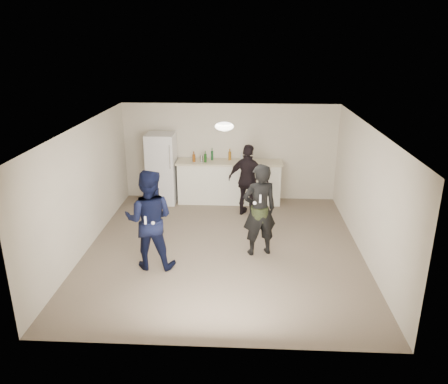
{
  "coord_description": "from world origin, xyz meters",
  "views": [
    {
      "loc": [
        0.43,
        -7.97,
        4.07
      ],
      "look_at": [
        0.0,
        0.2,
        1.15
      ],
      "focal_mm": 35.0,
      "sensor_mm": 36.0,
      "label": 1
    }
  ],
  "objects_px": {
    "counter": "(229,183)",
    "shaker": "(202,159)",
    "fridge": "(162,169)",
    "man": "(149,220)",
    "woman": "(259,210)",
    "spectator": "(248,180)"
  },
  "relations": [
    {
      "from": "shaker",
      "to": "spectator",
      "type": "relative_size",
      "value": 0.1
    },
    {
      "from": "man",
      "to": "woman",
      "type": "bearing_deg",
      "value": -162.7
    },
    {
      "from": "woman",
      "to": "man",
      "type": "bearing_deg",
      "value": -0.99
    },
    {
      "from": "counter",
      "to": "man",
      "type": "xyz_separation_m",
      "value": [
        -1.31,
        -3.44,
        0.41
      ]
    },
    {
      "from": "fridge",
      "to": "man",
      "type": "distance_m",
      "value": 3.39
    },
    {
      "from": "man",
      "to": "counter",
      "type": "bearing_deg",
      "value": -110.39
    },
    {
      "from": "counter",
      "to": "fridge",
      "type": "distance_m",
      "value": 1.76
    },
    {
      "from": "fridge",
      "to": "spectator",
      "type": "relative_size",
      "value": 1.04
    },
    {
      "from": "spectator",
      "to": "woman",
      "type": "bearing_deg",
      "value": 117.84
    },
    {
      "from": "woman",
      "to": "shaker",
      "type": "bearing_deg",
      "value": -80.93
    },
    {
      "from": "counter",
      "to": "man",
      "type": "distance_m",
      "value": 3.7
    },
    {
      "from": "counter",
      "to": "fridge",
      "type": "xyz_separation_m",
      "value": [
        -1.72,
        -0.07,
        0.38
      ]
    },
    {
      "from": "counter",
      "to": "spectator",
      "type": "bearing_deg",
      "value": -59.63
    },
    {
      "from": "shaker",
      "to": "man",
      "type": "relative_size",
      "value": 0.09
    },
    {
      "from": "counter",
      "to": "shaker",
      "type": "xyz_separation_m",
      "value": [
        -0.7,
        -0.07,
        0.65
      ]
    },
    {
      "from": "fridge",
      "to": "counter",
      "type": "bearing_deg",
      "value": 2.33
    },
    {
      "from": "shaker",
      "to": "man",
      "type": "height_order",
      "value": "man"
    },
    {
      "from": "man",
      "to": "woman",
      "type": "relative_size",
      "value": 1.02
    },
    {
      "from": "woman",
      "to": "spectator",
      "type": "height_order",
      "value": "woman"
    },
    {
      "from": "counter",
      "to": "spectator",
      "type": "xyz_separation_m",
      "value": [
        0.49,
        -0.83,
        0.34
      ]
    },
    {
      "from": "spectator",
      "to": "shaker",
      "type": "bearing_deg",
      "value": -10.82
    },
    {
      "from": "man",
      "to": "fridge",
      "type": "bearing_deg",
      "value": -82.6
    }
  ]
}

